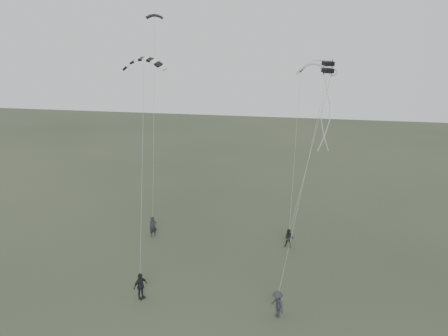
% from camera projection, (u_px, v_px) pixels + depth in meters
% --- Properties ---
extents(ground, '(140.00, 140.00, 0.00)m').
position_uv_depth(ground, '(194.00, 288.00, 29.15)').
color(ground, '#2D3A26').
rests_on(ground, ground).
extents(flyer_left, '(0.77, 0.72, 1.76)m').
position_uv_depth(flyer_left, '(153.00, 227.00, 36.66)').
color(flyer_left, black).
rests_on(flyer_left, ground).
extents(flyer_right, '(0.79, 0.63, 1.54)m').
position_uv_depth(flyer_right, '(289.00, 238.00, 34.73)').
color(flyer_right, black).
rests_on(flyer_right, ground).
extents(flyer_center, '(0.89, 1.12, 1.78)m').
position_uv_depth(flyer_center, '(140.00, 286.00, 27.73)').
color(flyer_center, black).
rests_on(flyer_center, ground).
extents(flyer_far, '(1.17, 1.24, 1.69)m').
position_uv_depth(flyer_far, '(277.00, 304.00, 25.88)').
color(flyer_far, '#27272B').
rests_on(flyer_far, ground).
extents(kite_dark_small, '(1.48, 1.15, 0.59)m').
position_uv_depth(kite_dark_small, '(154.00, 15.00, 35.65)').
color(kite_dark_small, black).
rests_on(kite_dark_small, flyer_left).
extents(kite_pale_large, '(3.65, 2.64, 1.64)m').
position_uv_depth(kite_pale_large, '(316.00, 63.00, 35.95)').
color(kite_pale_large, '#B7BABD').
rests_on(kite_pale_large, flyer_right).
extents(kite_striped, '(3.07, 1.02, 1.33)m').
position_uv_depth(kite_striped, '(144.00, 59.00, 30.44)').
color(kite_striped, black).
rests_on(kite_striped, flyer_center).
extents(kite_box, '(0.86, 0.89, 0.76)m').
position_uv_depth(kite_box, '(328.00, 67.00, 27.87)').
color(kite_box, black).
rests_on(kite_box, flyer_far).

